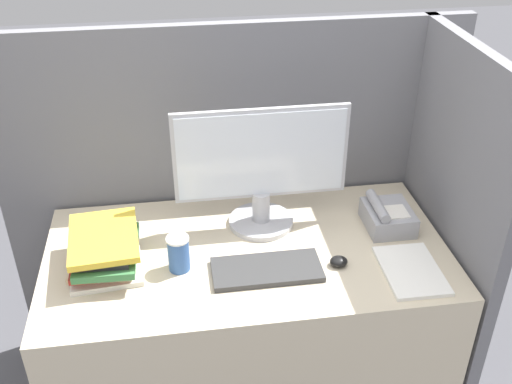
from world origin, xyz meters
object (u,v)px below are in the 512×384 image
(keyboard, at_px, (267,270))
(book_stack, at_px, (105,252))
(coffee_cup, at_px, (179,253))
(desk_telephone, at_px, (387,217))
(mouse, at_px, (339,261))
(monitor, at_px, (261,171))

(keyboard, distance_m, book_stack, 0.54)
(keyboard, height_order, coffee_cup, coffee_cup)
(coffee_cup, xyz_separation_m, desk_telephone, (0.77, 0.14, -0.02))
(keyboard, xyz_separation_m, desk_telephone, (0.48, 0.20, 0.03))
(coffee_cup, bearing_deg, mouse, -6.73)
(keyboard, distance_m, mouse, 0.25)
(monitor, height_order, mouse, monitor)
(coffee_cup, bearing_deg, keyboard, -12.09)
(monitor, relative_size, keyboard, 1.70)
(monitor, xyz_separation_m, keyboard, (-0.02, -0.29, -0.22))
(monitor, height_order, coffee_cup, monitor)
(mouse, distance_m, coffee_cup, 0.54)
(mouse, distance_m, book_stack, 0.78)
(keyboard, xyz_separation_m, book_stack, (-0.53, 0.10, 0.06))
(monitor, distance_m, coffee_cup, 0.42)
(monitor, relative_size, book_stack, 1.94)
(mouse, xyz_separation_m, book_stack, (-0.77, 0.11, 0.05))
(book_stack, bearing_deg, mouse, -7.83)
(coffee_cup, bearing_deg, desk_telephone, 10.05)
(keyboard, relative_size, desk_telephone, 1.89)
(mouse, bearing_deg, monitor, 127.55)
(mouse, distance_m, desk_telephone, 0.31)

